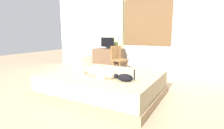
{
  "coord_description": "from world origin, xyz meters",
  "views": [
    {
      "loc": [
        1.92,
        -2.9,
        1.23
      ],
      "look_at": [
        0.22,
        0.18,
        0.6
      ],
      "focal_mm": 28.31,
      "sensor_mm": 36.0,
      "label": 1
    }
  ],
  "objects_px": {
    "cat": "(124,77)",
    "chair_by_desk": "(118,58)",
    "desk": "(109,60)",
    "bed": "(103,84)",
    "cup": "(114,47)",
    "person_lying": "(93,69)",
    "tv_monitor": "(107,43)"
  },
  "relations": [
    {
      "from": "cat",
      "to": "chair_by_desk",
      "type": "xyz_separation_m",
      "value": [
        -1.12,
        2.0,
        -0.01
      ]
    },
    {
      "from": "person_lying",
      "to": "cat",
      "type": "height_order",
      "value": "person_lying"
    },
    {
      "from": "cup",
      "to": "bed",
      "type": "bearing_deg",
      "value": -67.81
    },
    {
      "from": "person_lying",
      "to": "desk",
      "type": "bearing_deg",
      "value": 112.98
    },
    {
      "from": "cat",
      "to": "cup",
      "type": "xyz_separation_m",
      "value": [
        -1.44,
        2.33,
        0.26
      ]
    },
    {
      "from": "person_lying",
      "to": "cat",
      "type": "relative_size",
      "value": 2.64
    },
    {
      "from": "cup",
      "to": "cat",
      "type": "bearing_deg",
      "value": -58.36
    },
    {
      "from": "bed",
      "to": "tv_monitor",
      "type": "xyz_separation_m",
      "value": [
        -1.04,
        1.96,
        0.7
      ]
    },
    {
      "from": "person_lying",
      "to": "tv_monitor",
      "type": "relative_size",
      "value": 1.96
    },
    {
      "from": "desk",
      "to": "cup",
      "type": "relative_size",
      "value": 11.27
    },
    {
      "from": "bed",
      "to": "cup",
      "type": "height_order",
      "value": "cup"
    },
    {
      "from": "cat",
      "to": "chair_by_desk",
      "type": "relative_size",
      "value": 0.41
    },
    {
      "from": "person_lying",
      "to": "chair_by_desk",
      "type": "bearing_deg",
      "value": 102.68
    },
    {
      "from": "cat",
      "to": "desk",
      "type": "xyz_separation_m",
      "value": [
        -1.62,
        2.31,
        -0.15
      ]
    },
    {
      "from": "bed",
      "to": "desk",
      "type": "distance_m",
      "value": 2.21
    },
    {
      "from": "bed",
      "to": "person_lying",
      "type": "height_order",
      "value": "person_lying"
    },
    {
      "from": "cup",
      "to": "chair_by_desk",
      "type": "distance_m",
      "value": 0.54
    },
    {
      "from": "cat",
      "to": "chair_by_desk",
      "type": "bearing_deg",
      "value": 119.28
    },
    {
      "from": "tv_monitor",
      "to": "desk",
      "type": "bearing_deg",
      "value": 0.0
    },
    {
      "from": "person_lying",
      "to": "cat",
      "type": "xyz_separation_m",
      "value": [
        0.7,
        -0.14,
        -0.05
      ]
    },
    {
      "from": "desk",
      "to": "chair_by_desk",
      "type": "bearing_deg",
      "value": -32.01
    },
    {
      "from": "person_lying",
      "to": "desk",
      "type": "distance_m",
      "value": 2.37
    },
    {
      "from": "chair_by_desk",
      "to": "desk",
      "type": "bearing_deg",
      "value": 147.99
    },
    {
      "from": "desk",
      "to": "tv_monitor",
      "type": "distance_m",
      "value": 0.55
    },
    {
      "from": "bed",
      "to": "cat",
      "type": "xyz_separation_m",
      "value": [
        0.63,
        -0.35,
        0.29
      ]
    },
    {
      "from": "desk",
      "to": "chair_by_desk",
      "type": "height_order",
      "value": "chair_by_desk"
    },
    {
      "from": "desk",
      "to": "tv_monitor",
      "type": "xyz_separation_m",
      "value": [
        -0.04,
        -0.0,
        0.55
      ]
    },
    {
      "from": "tv_monitor",
      "to": "chair_by_desk",
      "type": "height_order",
      "value": "tv_monitor"
    },
    {
      "from": "bed",
      "to": "cup",
      "type": "distance_m",
      "value": 2.22
    },
    {
      "from": "bed",
      "to": "tv_monitor",
      "type": "relative_size",
      "value": 4.59
    },
    {
      "from": "bed",
      "to": "cup",
      "type": "bearing_deg",
      "value": 112.19
    },
    {
      "from": "person_lying",
      "to": "cup",
      "type": "bearing_deg",
      "value": 108.53
    }
  ]
}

